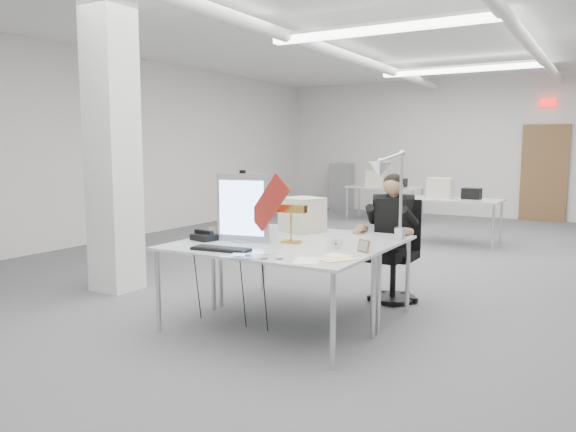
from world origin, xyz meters
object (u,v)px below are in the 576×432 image
at_px(monitor, 243,208).
at_px(seated_person, 393,217).
at_px(bankers_lamp, 291,225).
at_px(desk_phone, 206,237).
at_px(beige_monitor, 302,215).
at_px(laptop, 248,257).
at_px(architect_lamp, 392,194).
at_px(desk_main, 263,250).
at_px(office_chair, 393,254).

bearing_deg(monitor, seated_person, 45.43).
bearing_deg(bankers_lamp, desk_phone, -167.09).
relative_size(monitor, beige_monitor, 1.69).
bearing_deg(bankers_lamp, beige_monitor, 102.46).
bearing_deg(monitor, laptop, -62.17).
bearing_deg(laptop, architect_lamp, 40.71).
bearing_deg(desk_phone, seated_person, 60.71).
xyz_separation_m(bankers_lamp, architect_lamp, (0.81, 0.36, 0.28)).
height_order(desk_main, desk_phone, desk_phone).
bearing_deg(desk_main, seated_person, 69.52).
bearing_deg(desk_main, bankers_lamp, 83.83).
relative_size(desk_main, beige_monitor, 4.91).
bearing_deg(seated_person, bankers_lamp, -134.41).
bearing_deg(desk_phone, desk_main, 3.46).
relative_size(office_chair, seated_person, 1.22).
bearing_deg(architect_lamp, desk_main, -146.98).
relative_size(seated_person, beige_monitor, 2.22).
height_order(office_chair, beige_monitor, beige_monitor).
distance_m(laptop, beige_monitor, 1.49).
bearing_deg(seated_person, desk_main, -130.04).
distance_m(seated_person, architect_lamp, 0.89).
relative_size(office_chair, architect_lamp, 1.12).
distance_m(beige_monitor, architect_lamp, 1.11).
relative_size(seated_person, monitor, 1.31).
xyz_separation_m(office_chair, laptop, (-0.45, -2.02, 0.27)).
xyz_separation_m(desk_main, beige_monitor, (-0.19, 1.02, 0.19)).
xyz_separation_m(office_chair, seated_person, (0.00, -0.05, 0.40)).
height_order(monitor, architect_lamp, architect_lamp).
xyz_separation_m(seated_person, monitor, (-0.94, -1.34, 0.16)).
distance_m(seated_person, monitor, 1.64).
height_order(seated_person, bankers_lamp, seated_person).
distance_m(seated_person, laptop, 2.03).
distance_m(office_chair, desk_phone, 1.99).
relative_size(office_chair, monitor, 1.60).
xyz_separation_m(desk_main, architect_lamp, (0.85, 0.75, 0.45)).
relative_size(desk_phone, architect_lamp, 0.25).
bearing_deg(beige_monitor, desk_phone, -98.77).
bearing_deg(desk_phone, laptop, -19.97).
bearing_deg(seated_person, office_chair, 70.44).
distance_m(desk_main, bankers_lamp, 0.43).
bearing_deg(office_chair, monitor, -143.59).
height_order(laptop, beige_monitor, beige_monitor).
distance_m(monitor, desk_phone, 0.46).
relative_size(seated_person, desk_phone, 3.66).
xyz_separation_m(seated_person, desk_phone, (-1.29, -1.44, -0.12)).
xyz_separation_m(seated_person, beige_monitor, (-0.77, -0.53, 0.03)).
bearing_deg(office_chair, laptop, -122.11).
relative_size(desk_main, laptop, 6.03).
distance_m(desk_phone, architect_lamp, 1.74).
bearing_deg(monitor, office_chair, 46.41).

